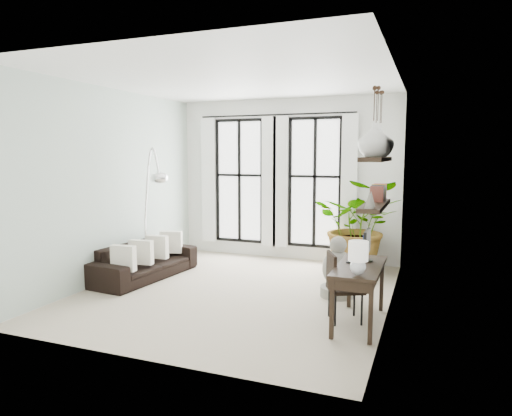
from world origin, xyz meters
The scene contains 16 objects.
floor centered at (0.00, 0.00, 0.00)m, with size 5.00×5.00×0.00m, color #B3A38E.
ceiling centered at (0.00, 0.00, 3.20)m, with size 5.00×5.00×0.00m, color white.
wall_left centered at (-2.25, 0.00, 1.60)m, with size 5.00×5.00×0.00m, color #AFC3B6.
wall_right centered at (2.25, 0.00, 1.60)m, with size 5.00×5.00×0.00m, color white.
wall_back centered at (0.00, 2.50, 1.60)m, with size 4.50×4.50×0.00m, color white.
windows centered at (-0.20, 2.43, 1.56)m, with size 3.26×0.13×2.65m.
wall_shelves centered at (2.11, -0.66, 1.73)m, with size 0.25×1.30×0.60m.
sofa centered at (-1.80, 0.18, 0.30)m, with size 2.02×0.79×0.59m, color black.
throw_pillows centered at (-1.70, 0.18, 0.50)m, with size 0.40×1.52×0.40m.
plant centered at (1.55, 1.95, 0.84)m, with size 1.51×1.31×1.67m, color #2D7228.
desk centered at (1.95, -0.75, 0.71)m, with size 0.54×1.27×1.14m.
desk_chair centered at (1.70, -0.67, 0.50)m, with size 0.55×0.55×0.88m.
arc_lamp centered at (-1.69, 0.30, 1.57)m, with size 0.72×0.45×2.23m.
buddha centered at (1.49, 0.33, 0.38)m, with size 0.50×0.50×0.91m.
vase_a centered at (2.11, -0.95, 2.27)m, with size 0.37×0.37×0.38m, color white.
vase_b centered at (2.11, -0.55, 2.27)m, with size 0.37×0.37×0.38m, color white.
Camera 1 is at (2.73, -6.26, 2.11)m, focal length 32.00 mm.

